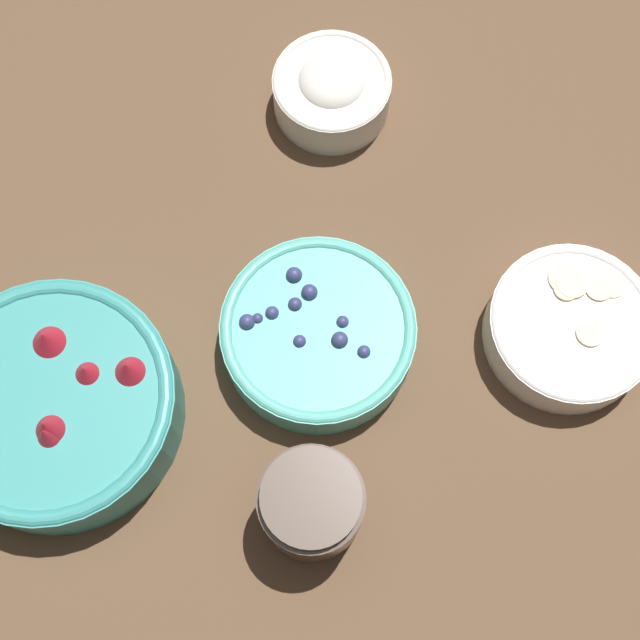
% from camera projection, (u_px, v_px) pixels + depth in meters
% --- Properties ---
extents(ground_plane, '(4.00, 4.00, 0.00)m').
position_uv_depth(ground_plane, '(267.00, 332.00, 0.87)').
color(ground_plane, brown).
extents(bowl_strawberries, '(0.22, 0.22, 0.09)m').
position_uv_depth(bowl_strawberries, '(55.00, 404.00, 0.80)').
color(bowl_strawberries, teal).
rests_on(bowl_strawberries, ground_plane).
extents(bowl_blueberries, '(0.18, 0.18, 0.06)m').
position_uv_depth(bowl_blueberries, '(318.00, 333.00, 0.84)').
color(bowl_blueberries, '#56B7A8').
rests_on(bowl_blueberries, ground_plane).
extents(bowl_bananas, '(0.16, 0.16, 0.05)m').
position_uv_depth(bowl_bananas, '(570.00, 327.00, 0.84)').
color(bowl_bananas, white).
rests_on(bowl_bananas, ground_plane).
extents(bowl_cream, '(0.12, 0.12, 0.06)m').
position_uv_depth(bowl_cream, '(332.00, 89.00, 0.92)').
color(bowl_cream, silver).
rests_on(bowl_cream, ground_plane).
extents(jar_chocolate, '(0.09, 0.09, 0.10)m').
position_uv_depth(jar_chocolate, '(311.00, 505.00, 0.77)').
color(jar_chocolate, '#4C3D33').
rests_on(jar_chocolate, ground_plane).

